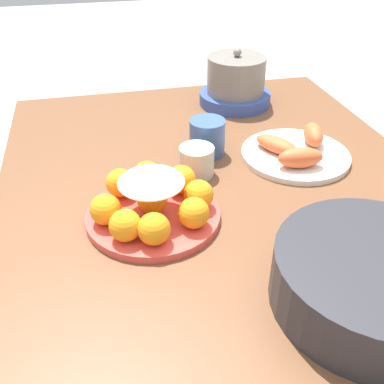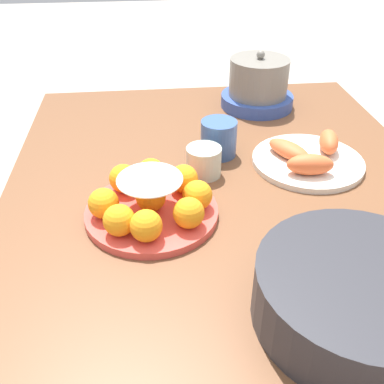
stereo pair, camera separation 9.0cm
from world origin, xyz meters
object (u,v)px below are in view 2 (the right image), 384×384
(seafood_platter, at_px, (308,158))
(warming_pot, at_px, (258,85))
(dining_table, at_px, (228,236))
(cake_plate, at_px, (152,200))
(serving_bowl, at_px, (358,294))
(cup_far, at_px, (219,138))
(cup_near, at_px, (204,161))

(seafood_platter, bearing_deg, warming_pot, -173.31)
(dining_table, distance_m, cake_plate, 0.21)
(serving_bowl, distance_m, seafood_platter, 0.46)
(serving_bowl, xyz_separation_m, warming_pot, (-0.81, 0.04, 0.02))
(cake_plate, xyz_separation_m, serving_bowl, (0.29, 0.30, 0.01))
(cake_plate, relative_size, cup_far, 3.02)
(serving_bowl, height_order, cup_far, serving_bowl)
(cup_near, distance_m, cup_far, 0.10)
(dining_table, bearing_deg, warming_pot, 160.98)
(seafood_platter, bearing_deg, cup_near, -86.28)
(serving_bowl, height_order, cup_near, serving_bowl)
(cake_plate, height_order, warming_pot, warming_pot)
(seafood_platter, bearing_deg, cup_far, -109.73)
(serving_bowl, distance_m, warming_pot, 0.81)
(cake_plate, xyz_separation_m, cup_near, (-0.15, 0.12, -0.00))
(seafood_platter, distance_m, cup_far, 0.22)
(dining_table, bearing_deg, cup_near, -159.52)
(dining_table, relative_size, cake_plate, 4.92)
(dining_table, height_order, cake_plate, cake_plate)
(dining_table, xyz_separation_m, cup_near, (-0.11, -0.04, 0.13))
(serving_bowl, bearing_deg, cup_far, -166.67)
(seafood_platter, bearing_deg, dining_table, -58.24)
(dining_table, xyz_separation_m, seafood_platter, (-0.13, 0.21, 0.11))
(cup_far, bearing_deg, seafood_platter, 70.27)
(cake_plate, bearing_deg, seafood_platter, 113.52)
(dining_table, distance_m, cup_near, 0.18)
(cup_near, bearing_deg, cup_far, 151.78)
(cake_plate, relative_size, serving_bowl, 0.86)
(dining_table, bearing_deg, cake_plate, -78.57)
(cup_far, bearing_deg, cup_near, -28.22)
(seafood_platter, xyz_separation_m, cup_near, (0.02, -0.25, 0.02))
(cake_plate, xyz_separation_m, warming_pot, (-0.52, 0.33, 0.03))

